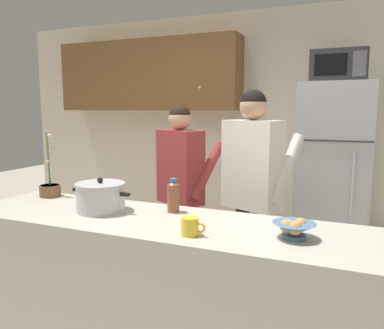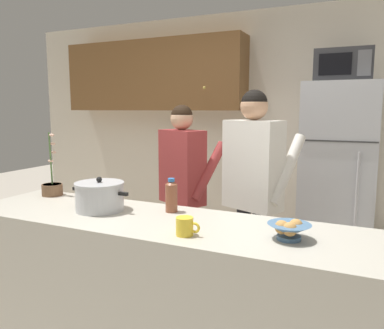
{
  "view_description": "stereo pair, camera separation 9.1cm",
  "coord_description": "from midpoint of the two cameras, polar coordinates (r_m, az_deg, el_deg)",
  "views": [
    {
      "loc": [
        1.04,
        -1.92,
        1.56
      ],
      "look_at": [
        0.0,
        0.55,
        1.17
      ],
      "focal_mm": 35.88,
      "sensor_mm": 36.0,
      "label": 1
    },
    {
      "loc": [
        1.13,
        -1.89,
        1.56
      ],
      "look_at": [
        0.0,
        0.55,
        1.17
      ],
      "focal_mm": 35.88,
      "sensor_mm": 36.0,
      "label": 2
    }
  ],
  "objects": [
    {
      "name": "person_by_sink",
      "position": [
        2.88,
        10.0,
        -1.77
      ],
      "size": [
        0.62,
        0.56,
        1.7
      ],
      "color": "black",
      "rests_on": "ground"
    },
    {
      "name": "refrigerator",
      "position": [
        3.82,
        21.49,
        -2.3
      ],
      "size": [
        0.64,
        0.68,
        1.8
      ],
      "color": "#B7BABF",
      "rests_on": "ground"
    },
    {
      "name": "microwave",
      "position": [
        3.76,
        22.33,
        13.4
      ],
      "size": [
        0.48,
        0.37,
        0.28
      ],
      "color": "#2D2D30",
      "rests_on": "refrigerator"
    },
    {
      "name": "kitchen_island",
      "position": [
        2.45,
        -4.56,
        -18.41
      ],
      "size": [
        2.48,
        0.68,
        0.92
      ],
      "primitive_type": "cube",
      "color": "#BCB7A8",
      "rests_on": "ground"
    },
    {
      "name": "bread_bowl",
      "position": [
        1.98,
        15.54,
        -9.33
      ],
      "size": [
        0.22,
        0.22,
        0.1
      ],
      "color": "#4C7299",
      "rests_on": "kitchen_island"
    },
    {
      "name": "cooking_pot",
      "position": [
        2.5,
        -12.54,
        -4.63
      ],
      "size": [
        0.42,
        0.31,
        0.22
      ],
      "color": "silver",
      "rests_on": "kitchen_island"
    },
    {
      "name": "person_near_pot",
      "position": [
        3.21,
        -0.53,
        -2.0
      ],
      "size": [
        0.6,
        0.56,
        1.59
      ],
      "color": "#726656",
      "rests_on": "ground"
    },
    {
      "name": "coffee_mug",
      "position": [
        1.98,
        0.31,
        -9.19
      ],
      "size": [
        0.13,
        0.09,
        0.1
      ],
      "color": "yellow",
      "rests_on": "kitchen_island"
    },
    {
      "name": "back_wall_unit",
      "position": [
        4.37,
        6.52,
        6.84
      ],
      "size": [
        6.0,
        0.48,
        2.6
      ],
      "color": "beige",
      "rests_on": "ground"
    },
    {
      "name": "bottle_near_edge",
      "position": [
        2.4,
        -1.99,
        -4.65
      ],
      "size": [
        0.08,
        0.08,
        0.21
      ],
      "color": "brown",
      "rests_on": "kitchen_island"
    },
    {
      "name": "potted_orchid",
      "position": [
        3.03,
        -19.26,
        -3.13
      ],
      "size": [
        0.15,
        0.15,
        0.47
      ],
      "color": "brown",
      "rests_on": "kitchen_island"
    }
  ]
}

